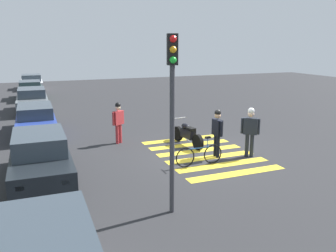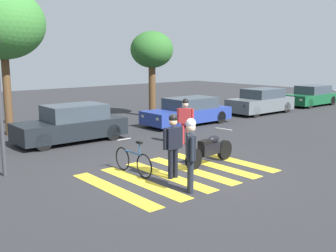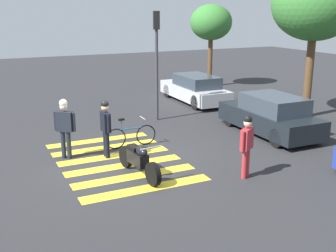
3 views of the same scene
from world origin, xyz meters
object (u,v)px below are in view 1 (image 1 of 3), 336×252
at_px(car_green_compact, 30,90).
at_px(officer_by_motorcycle, 250,128).
at_px(officer_on_foot, 217,130).
at_px(car_grey_coupe, 32,101).
at_px(police_motorcycle, 188,134).
at_px(pedestrian_bystander, 118,120).
at_px(car_black_suv, 40,158).
at_px(traffic_light_pole, 172,97).
at_px(car_blue_hatchback, 36,120).
at_px(car_white_van, 32,82).
at_px(leaning_bicycle, 199,155).

bearing_deg(car_green_compact, officer_by_motorcycle, -158.15).
bearing_deg(officer_on_foot, car_grey_coupe, 26.72).
xyz_separation_m(police_motorcycle, pedestrian_bystander, (1.35, 2.58, 0.55)).
bearing_deg(officer_on_foot, police_motorcycle, 10.72).
distance_m(car_black_suv, traffic_light_pole, 5.15).
distance_m(officer_by_motorcycle, car_blue_hatchback, 9.91).
xyz_separation_m(car_black_suv, car_grey_coupe, (12.01, -0.06, -0.00)).
height_order(officer_by_motorcycle, car_green_compact, officer_by_motorcycle).
relative_size(pedestrian_bystander, car_grey_coupe, 0.41).
height_order(officer_by_motorcycle, car_grey_coupe, officer_by_motorcycle).
distance_m(car_black_suv, car_green_compact, 17.55).
bearing_deg(police_motorcycle, car_grey_coupe, 29.19).
height_order(car_white_van, traffic_light_pole, traffic_light_pole).
bearing_deg(car_white_van, traffic_light_pole, -174.54).
height_order(car_grey_coupe, car_green_compact, car_grey_coupe).
bearing_deg(car_black_suv, car_blue_hatchback, -0.63).
xyz_separation_m(officer_by_motorcycle, car_black_suv, (0.56, 7.31, -0.40)).
height_order(leaning_bicycle, car_green_compact, car_green_compact).
bearing_deg(leaning_bicycle, car_green_compact, 15.55).
relative_size(car_black_suv, car_white_van, 1.07).
relative_size(car_black_suv, car_blue_hatchback, 0.93).
bearing_deg(car_white_van, car_blue_hatchback, 179.27).
height_order(officer_on_foot, car_white_van, officer_on_foot).
xyz_separation_m(car_grey_coupe, traffic_light_pole, (-15.62, -2.87, 2.24)).
bearing_deg(traffic_light_pole, car_blue_hatchback, 16.26).
relative_size(police_motorcycle, car_black_suv, 0.52).
bearing_deg(officer_by_motorcycle, car_blue_hatchback, 47.05).
bearing_deg(car_black_suv, officer_by_motorcycle, -94.38).
bearing_deg(police_motorcycle, traffic_light_pole, 151.29).
bearing_deg(car_white_van, pedestrian_bystander, -171.94).
distance_m(car_blue_hatchback, car_white_van, 17.70).
xyz_separation_m(officer_by_motorcycle, car_green_compact, (18.11, 7.26, -0.45)).
relative_size(officer_on_foot, car_grey_coupe, 0.43).
height_order(leaning_bicycle, traffic_light_pole, traffic_light_pole).
bearing_deg(car_grey_coupe, car_blue_hatchback, -179.88).
bearing_deg(car_black_suv, car_grey_coupe, -0.27).
bearing_deg(car_blue_hatchback, car_black_suv, 179.37).
relative_size(leaning_bicycle, car_white_van, 0.44).
bearing_deg(officer_on_foot, traffic_light_pole, 136.96).
bearing_deg(police_motorcycle, pedestrian_bystander, 62.30).
bearing_deg(car_white_van, police_motorcycle, -166.01).
height_order(car_black_suv, car_green_compact, car_black_suv).
relative_size(officer_by_motorcycle, traffic_light_pole, 0.43).
xyz_separation_m(car_black_suv, car_green_compact, (17.55, -0.05, -0.04)).
xyz_separation_m(car_white_van, traffic_light_pole, (-27.49, -2.63, 2.29)).
height_order(leaning_bicycle, officer_by_motorcycle, officer_by_motorcycle).
distance_m(pedestrian_bystander, car_grey_coupe, 9.53).
bearing_deg(car_white_van, officer_by_motorcycle, -163.98).
height_order(car_green_compact, traffic_light_pole, traffic_light_pole).
height_order(police_motorcycle, car_black_suv, car_black_suv).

